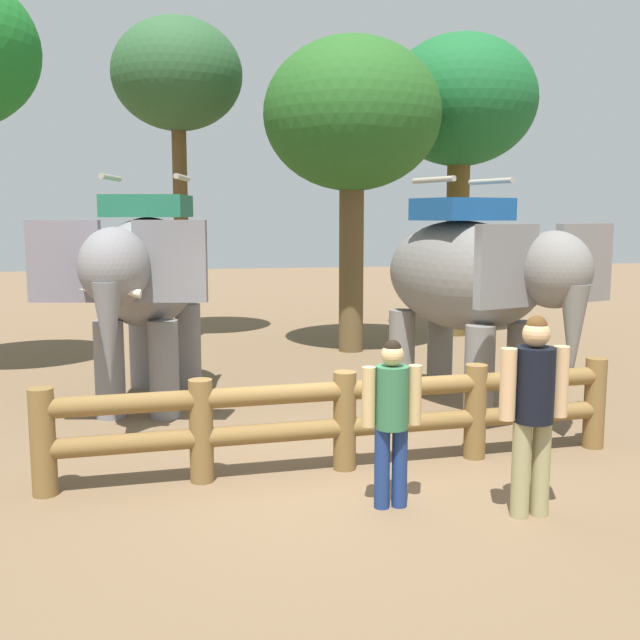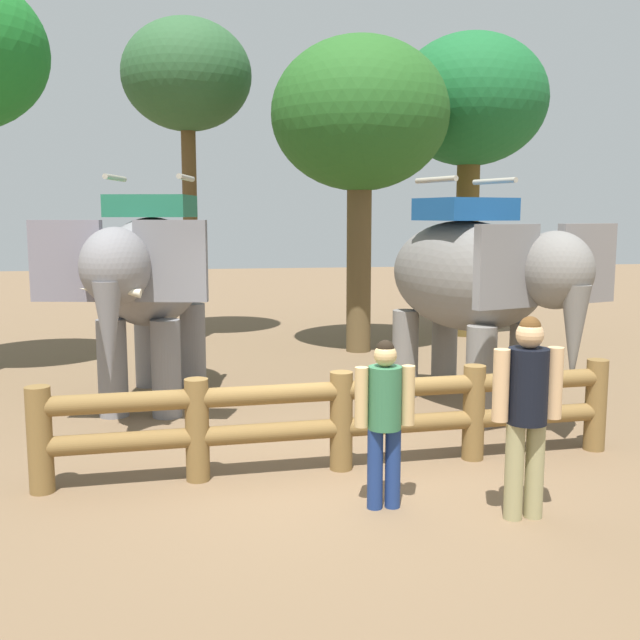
% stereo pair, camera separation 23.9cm
% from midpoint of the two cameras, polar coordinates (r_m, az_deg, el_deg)
% --- Properties ---
extents(ground_plane, '(60.00, 60.00, 0.00)m').
position_cam_midpoint_polar(ground_plane, '(7.83, 1.37, -11.89)').
color(ground_plane, brown).
extents(log_fence, '(6.22, 0.62, 1.05)m').
position_cam_midpoint_polar(log_fence, '(7.86, 1.03, -7.20)').
color(log_fence, brown).
rests_on(log_fence, ground).
extents(elephant_near_left, '(2.29, 3.83, 3.22)m').
position_cam_midpoint_polar(elephant_near_left, '(10.58, -13.88, 3.17)').
color(elephant_near_left, slate).
rests_on(elephant_near_left, ground).
extents(elephant_center, '(2.56, 3.78, 3.17)m').
position_cam_midpoint_polar(elephant_center, '(10.23, 10.88, 2.93)').
color(elephant_center, slate).
rests_on(elephant_center, ground).
extents(tourist_woman_in_black, '(0.64, 0.36, 1.81)m').
position_cam_midpoint_polar(tourist_woman_in_black, '(6.78, 15.09, -6.07)').
color(tourist_woman_in_black, '#9A9162').
rests_on(tourist_woman_in_black, ground).
extents(tourist_man_in_blue, '(0.55, 0.30, 1.57)m').
position_cam_midpoint_polar(tourist_man_in_blue, '(6.80, 4.51, -7.01)').
color(tourist_man_in_blue, navy).
rests_on(tourist_man_in_blue, ground).
extents(tree_far_left, '(3.27, 3.27, 6.49)m').
position_cam_midpoint_polar(tree_far_left, '(16.87, 10.30, 15.90)').
color(tree_far_left, brown).
rests_on(tree_far_left, ground).
extents(tree_far_right, '(3.38, 3.38, 5.99)m').
position_cam_midpoint_polar(tree_far_right, '(14.60, 1.99, 15.23)').
color(tree_far_right, brown).
rests_on(tree_far_right, ground).
extents(tree_deep_back, '(2.66, 2.66, 6.65)m').
position_cam_midpoint_polar(tree_deep_back, '(16.25, -11.32, 17.71)').
color(tree_deep_back, brown).
rests_on(tree_deep_back, ground).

